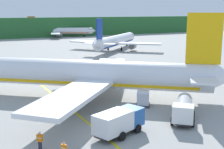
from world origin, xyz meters
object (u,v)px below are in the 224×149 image
object	(u,v)px
airliner_far_taxiway	(60,31)
airliner_foreground	(84,74)
airliner_mid_apron	(116,41)
service_truck_fuel	(184,109)
service_truck_baggage	(119,121)
crew_marshaller	(40,140)
airliner_distant	(14,31)
cargo_container_near	(143,99)

from	to	relation	value
airliner_far_taxiway	airliner_foreground	bearing A→B (deg)	-105.79
airliner_mid_apron	service_truck_fuel	xyz separation A→B (m)	(-23.13, -60.59, -1.49)
airliner_mid_apron	airliner_far_taxiway	bearing A→B (deg)	90.20
service_truck_baggage	airliner_foreground	bearing A→B (deg)	81.65
service_truck_fuel	crew_marshaller	size ratio (longest dim) A/B	3.44
airliner_foreground	airliner_mid_apron	bearing A→B (deg)	57.77
airliner_distant	airliner_far_taxiway	bearing A→B (deg)	-61.57
service_truck_baggage	crew_marshaller	distance (m)	7.90
airliner_mid_apron	service_truck_baggage	size ratio (longest dim) A/B	4.60
airliner_mid_apron	airliner_distant	world-z (taller)	airliner_mid_apron
airliner_far_taxiway	service_truck_baggage	size ratio (longest dim) A/B	5.29
airliner_far_taxiway	service_truck_fuel	bearing A→B (deg)	-101.06
airliner_distant	airliner_mid_apron	bearing A→B (deg)	-79.34
service_truck_fuel	cargo_container_near	distance (m)	6.68
airliner_mid_apron	crew_marshaller	size ratio (longest dim) A/B	15.91
airliner_foreground	service_truck_baggage	world-z (taller)	airliner_foreground
crew_marshaller	cargo_container_near	bearing A→B (deg)	24.79
airliner_foreground	airliner_far_taxiway	size ratio (longest dim) A/B	1.08
service_truck_fuel	airliner_mid_apron	bearing A→B (deg)	69.10
airliner_mid_apron	cargo_container_near	world-z (taller)	airliner_mid_apron
cargo_container_near	airliner_mid_apron	bearing A→B (deg)	65.78
airliner_distant	service_truck_baggage	world-z (taller)	airliner_distant
airliner_distant	service_truck_baggage	size ratio (longest dim) A/B	3.77
airliner_mid_apron	cargo_container_near	xyz separation A→B (m)	(-24.30, -54.03, -1.89)
airliner_distant	cargo_container_near	size ratio (longest dim) A/B	9.49
airliner_foreground	cargo_container_near	world-z (taller)	airliner_foreground
service_truck_baggage	crew_marshaller	size ratio (longest dim) A/B	3.46
service_truck_baggage	cargo_container_near	size ratio (longest dim) A/B	2.52
airliner_distant	service_truck_baggage	xyz separation A→B (m)	(-15.29, -147.44, -0.41)
airliner_mid_apron	service_truck_baggage	distance (m)	68.70
airliner_distant	service_truck_baggage	bearing A→B (deg)	-95.92
airliner_mid_apron	airliner_far_taxiway	world-z (taller)	airliner_mid_apron
airliner_far_taxiway	airliner_distant	distance (m)	33.76
airliner_foreground	airliner_mid_apron	xyz separation A→B (m)	(29.46, 46.73, -0.50)
airliner_distant	crew_marshaller	world-z (taller)	airliner_distant
airliner_mid_apron	service_truck_baggage	bearing A→B (deg)	-117.35
service_truck_fuel	crew_marshaller	distance (m)	16.32
service_truck_baggage	crew_marshaller	world-z (taller)	service_truck_baggage
airliner_foreground	crew_marshaller	xyz separation A→B (m)	(-9.98, -14.29, -2.35)
cargo_container_near	crew_marshaller	xyz separation A→B (m)	(-15.14, -6.99, 0.04)
airliner_mid_apron	airliner_far_taxiway	xyz separation A→B (m)	(-0.20, 56.75, -0.14)
crew_marshaller	airliner_far_taxiway	bearing A→B (deg)	71.57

